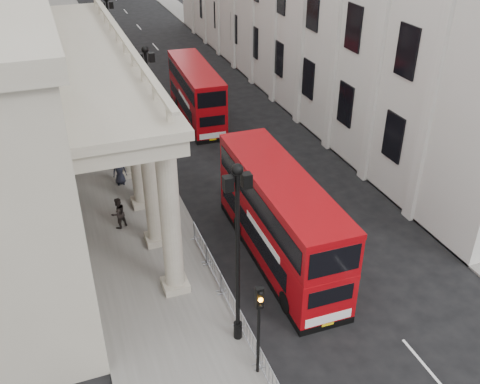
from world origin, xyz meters
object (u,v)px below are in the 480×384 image
Objects in this scene: lamp_post_south at (238,246)px; lamp_post_mid at (150,102)px; pedestrian_b at (118,213)px; lamp_post_north at (111,39)px; pedestrian_a at (137,184)px; bus_far at (196,92)px; bus_near at (280,217)px; pedestrian_c at (120,171)px; traffic_light at (259,316)px.

lamp_post_mid is at bearing 90.00° from lamp_post_south.
pedestrian_b is at bearing -119.50° from lamp_post_mid.
lamp_post_south and lamp_post_north have the same top height.
lamp_post_south reaches higher than pedestrian_a.
lamp_post_north is at bearing 90.00° from lamp_post_south.
bus_far is (5.18, 7.89, -2.65)m from lamp_post_mid.
lamp_post_north reaches higher than pedestrian_b.
bus_near is (3.91, 4.65, -2.41)m from lamp_post_south.
bus_near is 10.38m from pedestrian_a.
lamp_post_south is 24.58m from bus_far.
pedestrian_a is at bearing -120.15° from bus_far.
bus_far reaches higher than pedestrian_a.
traffic_light is at bearing -79.77° from pedestrian_c.
bus_near is at bearing 113.96° from pedestrian_b.
bus_near is 7.19× the size of pedestrian_a.
lamp_post_mid is (0.00, 16.00, 0.00)m from lamp_post_south.
pedestrian_b is (-3.36, -5.93, -3.87)m from lamp_post_mid.
pedestrian_c is (-7.66, -8.91, -1.26)m from bus_far.
pedestrian_c is at bearing 98.63° from traffic_light.
traffic_light reaches higher than pedestrian_c.
traffic_light is at bearing -87.16° from lamp_post_south.
pedestrian_b is 1.04× the size of pedestrian_c.
pedestrian_b reaches higher than pedestrian_a.
pedestrian_c is (-2.48, -1.03, -3.91)m from lamp_post_mid.
pedestrian_a is 1.91m from pedestrian_c.
bus_far reaches higher than pedestrian_b.
pedestrian_a is at bearing 96.87° from traffic_light.
traffic_light is at bearing -92.83° from pedestrian_a.
pedestrian_a is at bearing 124.14° from bus_near.
lamp_post_south is 5.38× the size of pedestrian_a.
pedestrian_a is (-5.64, 8.57, -1.61)m from bus_near.
bus_near is (3.91, -27.35, -2.41)m from lamp_post_north.
lamp_post_north is 19.29m from pedestrian_a.
traffic_light is at bearing -118.95° from bus_near.
bus_far reaches higher than pedestrian_c.
lamp_post_mid reaches higher than pedestrian_c.
lamp_post_mid is 4.53× the size of pedestrian_b.
lamp_post_mid reaches higher than bus_near.
bus_near is 6.05× the size of pedestrian_b.
lamp_post_south is at bearing -90.00° from lamp_post_mid.
pedestrian_c is (-6.39, 10.32, -1.49)m from bus_near.
bus_near is at bearing 60.28° from traffic_light.
traffic_light reaches higher than pedestrian_a.
bus_near is 9.18m from pedestrian_b.
bus_far is 5.53× the size of pedestrian_b.
pedestrian_a is 0.87× the size of pedestrian_c.
pedestrian_c is (-2.48, -17.03, -3.91)m from lamp_post_north.
lamp_post_south is 0.82× the size of bus_far.
lamp_post_south is 13.92m from pedestrian_a.
lamp_post_south is 11.30m from pedestrian_b.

